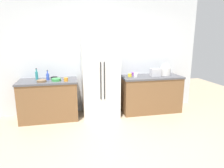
{
  "coord_description": "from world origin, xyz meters",
  "views": [
    {
      "loc": [
        -0.75,
        -2.9,
        1.8
      ],
      "look_at": [
        -0.04,
        0.46,
        1.0
      ],
      "focal_mm": 31.8,
      "sensor_mm": 36.0,
      "label": 1
    }
  ],
  "objects_px": {
    "cup_b": "(130,75)",
    "refrigerator": "(100,78)",
    "toaster": "(155,72)",
    "bowl_a": "(54,78)",
    "cup_a": "(66,79)",
    "rice_cooker": "(165,70)",
    "bowl_b": "(42,81)",
    "cup_d": "(133,74)",
    "bottle_b": "(37,75)",
    "bottle_a": "(48,76)",
    "cup_c": "(136,75)",
    "bowl_c": "(56,80)"
  },
  "relations": [
    {
      "from": "refrigerator",
      "to": "toaster",
      "type": "relative_size",
      "value": 7.99
    },
    {
      "from": "bottle_a",
      "to": "cup_a",
      "type": "relative_size",
      "value": 2.6
    },
    {
      "from": "toaster",
      "to": "bowl_a",
      "type": "distance_m",
      "value": 2.39
    },
    {
      "from": "bottle_a",
      "to": "cup_d",
      "type": "distance_m",
      "value": 2.0
    },
    {
      "from": "rice_cooker",
      "to": "bowl_b",
      "type": "height_order",
      "value": "rice_cooker"
    },
    {
      "from": "cup_d",
      "to": "bowl_b",
      "type": "xyz_separation_m",
      "value": [
        -2.11,
        -0.3,
        -0.02
      ]
    },
    {
      "from": "refrigerator",
      "to": "cup_b",
      "type": "xyz_separation_m",
      "value": [
        0.73,
        0.04,
        0.02
      ]
    },
    {
      "from": "bowl_a",
      "to": "toaster",
      "type": "bearing_deg",
      "value": -3.72
    },
    {
      "from": "bottle_b",
      "to": "bowl_b",
      "type": "distance_m",
      "value": 0.33
    },
    {
      "from": "bottle_a",
      "to": "cup_a",
      "type": "bearing_deg",
      "value": -29.6
    },
    {
      "from": "cup_b",
      "to": "bowl_b",
      "type": "bearing_deg",
      "value": -174.94
    },
    {
      "from": "bowl_a",
      "to": "bottle_a",
      "type": "bearing_deg",
      "value": -145.11
    },
    {
      "from": "bottle_b",
      "to": "rice_cooker",
      "type": "bearing_deg",
      "value": -2.14
    },
    {
      "from": "refrigerator",
      "to": "bowl_b",
      "type": "distance_m",
      "value": 1.27
    },
    {
      "from": "bottle_a",
      "to": "bowl_c",
      "type": "relative_size",
      "value": 1.15
    },
    {
      "from": "refrigerator",
      "to": "cup_d",
      "type": "distance_m",
      "value": 0.86
    },
    {
      "from": "bowl_a",
      "to": "refrigerator",
      "type": "bearing_deg",
      "value": -8.17
    },
    {
      "from": "refrigerator",
      "to": "cup_b",
      "type": "bearing_deg",
      "value": 3.45
    },
    {
      "from": "toaster",
      "to": "bottle_b",
      "type": "xyz_separation_m",
      "value": [
        -2.75,
        0.16,
        0.01
      ]
    },
    {
      "from": "toaster",
      "to": "cup_a",
      "type": "xyz_separation_m",
      "value": [
        -2.11,
        -0.16,
        -0.05
      ]
    },
    {
      "from": "bottle_b",
      "to": "bottle_a",
      "type": "bearing_deg",
      "value": -21.68
    },
    {
      "from": "refrigerator",
      "to": "bottle_b",
      "type": "xyz_separation_m",
      "value": [
        -1.4,
        0.15,
        0.08
      ]
    },
    {
      "from": "cup_d",
      "to": "cup_b",
      "type": "bearing_deg",
      "value": -132.93
    },
    {
      "from": "toaster",
      "to": "bottle_a",
      "type": "height_order",
      "value": "bottle_a"
    },
    {
      "from": "bottle_a",
      "to": "cup_b",
      "type": "height_order",
      "value": "bottle_a"
    },
    {
      "from": "cup_a",
      "to": "cup_c",
      "type": "distance_m",
      "value": 1.62
    },
    {
      "from": "toaster",
      "to": "bottle_a",
      "type": "xyz_separation_m",
      "value": [
        -2.51,
        0.07,
        -0.01
      ]
    },
    {
      "from": "cup_b",
      "to": "refrigerator",
      "type": "bearing_deg",
      "value": -176.55
    },
    {
      "from": "cup_a",
      "to": "bowl_b",
      "type": "xyz_separation_m",
      "value": [
        -0.5,
        0.03,
        -0.02
      ]
    },
    {
      "from": "cup_c",
      "to": "bowl_a",
      "type": "distance_m",
      "value": 1.88
    },
    {
      "from": "cup_a",
      "to": "bowl_a",
      "type": "bearing_deg",
      "value": 130.25
    },
    {
      "from": "cup_b",
      "to": "rice_cooker",
      "type": "bearing_deg",
      "value": -0.17
    },
    {
      "from": "rice_cooker",
      "to": "cup_d",
      "type": "bearing_deg",
      "value": 170.89
    },
    {
      "from": "cup_d",
      "to": "bowl_a",
      "type": "bearing_deg",
      "value": -179.34
    },
    {
      "from": "bottle_a",
      "to": "cup_b",
      "type": "bearing_deg",
      "value": -0.44
    },
    {
      "from": "bottle_a",
      "to": "bowl_c",
      "type": "bearing_deg",
      "value": -37.97
    },
    {
      "from": "refrigerator",
      "to": "bowl_c",
      "type": "height_order",
      "value": "refrigerator"
    },
    {
      "from": "bowl_c",
      "to": "bowl_b",
      "type": "bearing_deg",
      "value": -170.97
    },
    {
      "from": "refrigerator",
      "to": "bottle_b",
      "type": "distance_m",
      "value": 1.41
    },
    {
      "from": "refrigerator",
      "to": "cup_d",
      "type": "relative_size",
      "value": 20.22
    },
    {
      "from": "bowl_c",
      "to": "bottle_b",
      "type": "bearing_deg",
      "value": 150.62
    },
    {
      "from": "rice_cooker",
      "to": "cup_b",
      "type": "distance_m",
      "value": 0.92
    },
    {
      "from": "refrigerator",
      "to": "rice_cooker",
      "type": "xyz_separation_m",
      "value": [
        1.64,
        0.04,
        0.12
      ]
    },
    {
      "from": "cup_d",
      "to": "rice_cooker",
      "type": "bearing_deg",
      "value": -9.11
    },
    {
      "from": "cup_b",
      "to": "cup_c",
      "type": "relative_size",
      "value": 0.97
    },
    {
      "from": "bottle_b",
      "to": "refrigerator",
      "type": "bearing_deg",
      "value": -6.32
    },
    {
      "from": "bowl_b",
      "to": "cup_c",
      "type": "bearing_deg",
      "value": 2.87
    },
    {
      "from": "cup_d",
      "to": "cup_a",
      "type": "bearing_deg",
      "value": -168.26
    },
    {
      "from": "cup_a",
      "to": "bottle_b",
      "type": "bearing_deg",
      "value": 153.3
    },
    {
      "from": "cup_b",
      "to": "bowl_a",
      "type": "relative_size",
      "value": 0.62
    }
  ]
}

